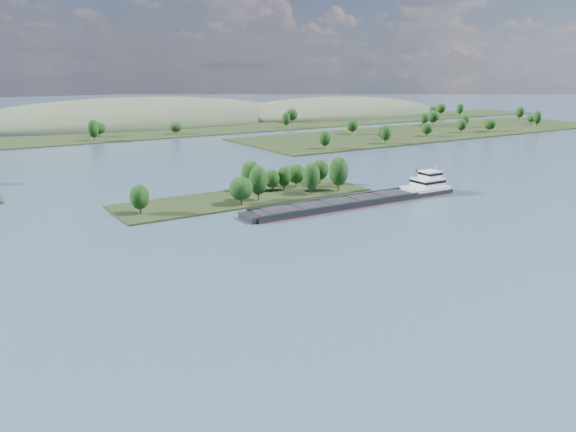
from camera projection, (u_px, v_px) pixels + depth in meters
ground at (341, 237)px, 166.79m from camera, size 1800.00×1800.00×0.00m
tree_island at (264, 186)px, 217.27m from camera, size 100.00×30.00×15.15m
right_bank at (437, 131)px, 432.92m from camera, size 320.00×90.00×14.11m
back_shoreline at (113, 136)px, 400.21m from camera, size 900.00×60.00×15.47m
hill_east at (334, 115)px, 586.72m from camera, size 260.00×140.00×36.00m
hill_west at (137, 122)px, 508.03m from camera, size 320.00×160.00×44.00m
cargo_barge at (369, 198)px, 209.14m from camera, size 90.66×13.01×12.23m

